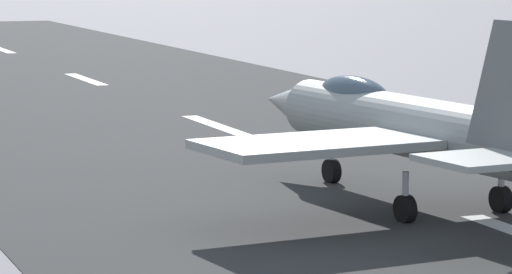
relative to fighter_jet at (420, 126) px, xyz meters
The scene contains 2 objects.
fighter_jet is the anchor object (origin of this frame).
crew_person 18.24m from the fighter_jet, 36.45° to the right, with size 0.50×0.54×1.61m.
Camera 1 is at (-29.49, 18.91, 7.22)m, focal length 98.26 mm.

